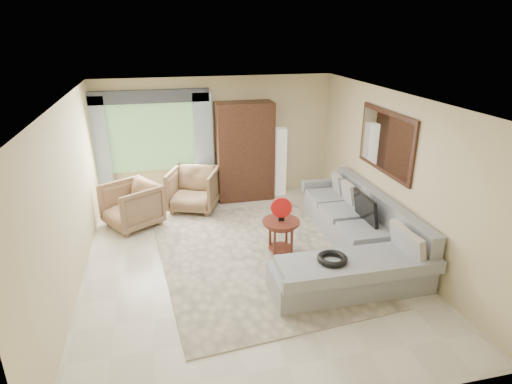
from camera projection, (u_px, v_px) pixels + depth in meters
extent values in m
plane|color=silver|center=(246.00, 261.00, 6.91)|extent=(6.00, 6.00, 0.00)
cube|color=#C4B59B|center=(256.00, 256.00, 7.05)|extent=(3.36, 4.26, 0.02)
cube|color=#909498|center=(348.00, 225.00, 7.71)|extent=(0.90, 2.40, 0.40)
cube|color=#909498|center=(350.00, 277.00, 6.11)|extent=(2.30, 0.80, 0.40)
cube|color=#909498|center=(380.00, 209.00, 7.26)|extent=(0.20, 3.20, 0.50)
cube|color=#909498|center=(323.00, 185.00, 8.76)|extent=(0.90, 0.16, 0.22)
cube|color=#909498|center=(367.00, 276.00, 5.60)|extent=(2.30, 0.10, 0.18)
cube|color=black|center=(366.00, 208.00, 7.11)|extent=(0.14, 0.74, 0.48)
torus|color=black|center=(332.00, 259.00, 5.92)|extent=(0.43, 0.43, 0.09)
cylinder|color=#4A1F13|center=(281.00, 222.00, 6.92)|extent=(0.61, 0.61, 0.04)
cylinder|color=#4A1F13|center=(281.00, 239.00, 7.03)|extent=(0.41, 0.41, 0.55)
cylinder|color=red|center=(281.00, 208.00, 6.82)|extent=(0.34, 0.10, 0.34)
imported|color=#956A51|center=(131.00, 205.00, 8.00)|extent=(1.25, 1.25, 0.84)
imported|color=#806346|center=(194.00, 189.00, 8.74)|extent=(1.20, 1.22, 0.86)
imported|color=#999999|center=(124.00, 194.00, 8.95)|extent=(0.59, 0.55, 0.53)
cube|color=black|center=(245.00, 152.00, 9.12)|extent=(1.20, 0.55, 2.10)
cube|color=silver|center=(280.00, 162.00, 9.45)|extent=(0.24, 0.24, 1.50)
cube|color=#669E59|center=(152.00, 138.00, 8.82)|extent=(1.80, 0.04, 1.40)
cube|color=#9EB7CC|center=(100.00, 154.00, 8.61)|extent=(0.40, 0.08, 2.30)
cube|color=#9EB7CC|center=(204.00, 148.00, 9.05)|extent=(0.40, 0.08, 2.30)
cube|color=#1E232D|center=(148.00, 97.00, 8.45)|extent=(2.40, 0.12, 0.26)
cube|color=black|center=(386.00, 142.00, 7.11)|extent=(0.04, 1.70, 1.05)
cube|color=white|center=(384.00, 142.00, 7.11)|extent=(0.02, 1.54, 0.90)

